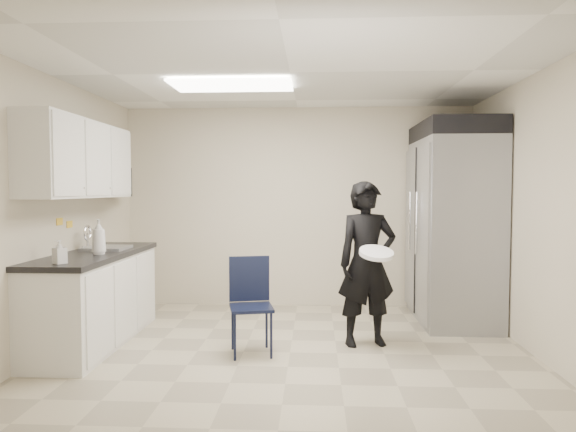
# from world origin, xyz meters

# --- Properties ---
(floor) EXTENTS (4.50, 4.50, 0.00)m
(floor) POSITION_xyz_m (0.00, 0.00, 0.00)
(floor) COLOR #AEA489
(floor) RESTS_ON ground
(ceiling) EXTENTS (4.50, 4.50, 0.00)m
(ceiling) POSITION_xyz_m (0.00, 0.00, 2.60)
(ceiling) COLOR white
(ceiling) RESTS_ON back_wall
(back_wall) EXTENTS (4.50, 0.00, 4.50)m
(back_wall) POSITION_xyz_m (0.00, 2.00, 1.30)
(back_wall) COLOR beige
(back_wall) RESTS_ON floor
(left_wall) EXTENTS (0.00, 4.00, 4.00)m
(left_wall) POSITION_xyz_m (-2.25, 0.00, 1.30)
(left_wall) COLOR beige
(left_wall) RESTS_ON floor
(right_wall) EXTENTS (0.00, 4.00, 4.00)m
(right_wall) POSITION_xyz_m (2.25, 0.00, 1.30)
(right_wall) COLOR beige
(right_wall) RESTS_ON floor
(ceiling_panel) EXTENTS (1.20, 0.60, 0.02)m
(ceiling_panel) POSITION_xyz_m (-0.60, 0.40, 2.57)
(ceiling_panel) COLOR white
(ceiling_panel) RESTS_ON ceiling
(lower_counter) EXTENTS (0.60, 1.90, 0.86)m
(lower_counter) POSITION_xyz_m (-1.95, 0.20, 0.43)
(lower_counter) COLOR silver
(lower_counter) RESTS_ON floor
(countertop) EXTENTS (0.64, 1.95, 0.05)m
(countertop) POSITION_xyz_m (-1.95, 0.20, 0.89)
(countertop) COLOR black
(countertop) RESTS_ON lower_counter
(sink) EXTENTS (0.42, 0.40, 0.14)m
(sink) POSITION_xyz_m (-1.93, 0.45, 0.87)
(sink) COLOR gray
(sink) RESTS_ON countertop
(faucet) EXTENTS (0.02, 0.02, 0.24)m
(faucet) POSITION_xyz_m (-2.13, 0.45, 1.02)
(faucet) COLOR silver
(faucet) RESTS_ON countertop
(upper_cabinets) EXTENTS (0.35, 1.80, 0.75)m
(upper_cabinets) POSITION_xyz_m (-2.08, 0.20, 1.83)
(upper_cabinets) COLOR silver
(upper_cabinets) RESTS_ON left_wall
(towel_dispenser) EXTENTS (0.22, 0.30, 0.35)m
(towel_dispenser) POSITION_xyz_m (-2.14, 1.35, 1.62)
(towel_dispenser) COLOR black
(towel_dispenser) RESTS_ON left_wall
(notice_sticker_left) EXTENTS (0.00, 0.12, 0.07)m
(notice_sticker_left) POSITION_xyz_m (-2.24, 0.10, 1.22)
(notice_sticker_left) COLOR yellow
(notice_sticker_left) RESTS_ON left_wall
(notice_sticker_right) EXTENTS (0.00, 0.12, 0.07)m
(notice_sticker_right) POSITION_xyz_m (-2.24, 0.30, 1.18)
(notice_sticker_right) COLOR yellow
(notice_sticker_right) RESTS_ON left_wall
(commercial_fridge) EXTENTS (0.80, 1.35, 2.10)m
(commercial_fridge) POSITION_xyz_m (1.83, 1.27, 1.05)
(commercial_fridge) COLOR gray
(commercial_fridge) RESTS_ON floor
(fridge_compressor) EXTENTS (0.80, 1.35, 0.20)m
(fridge_compressor) POSITION_xyz_m (1.83, 1.27, 2.20)
(fridge_compressor) COLOR black
(fridge_compressor) RESTS_ON commercial_fridge
(folding_chair) EXTENTS (0.46, 0.46, 0.87)m
(folding_chair) POSITION_xyz_m (-0.36, -0.06, 0.43)
(folding_chair) COLOR black
(folding_chair) RESTS_ON floor
(man_tuxedo) EXTENTS (0.67, 0.53, 1.61)m
(man_tuxedo) POSITION_xyz_m (0.74, 0.29, 0.81)
(man_tuxedo) COLOR black
(man_tuxedo) RESTS_ON floor
(bucket_lid) EXTENTS (0.39, 0.39, 0.04)m
(bucket_lid) POSITION_xyz_m (0.80, 0.05, 0.94)
(bucket_lid) COLOR white
(bucket_lid) RESTS_ON man_tuxedo
(soap_bottle_a) EXTENTS (0.17, 0.17, 0.34)m
(soap_bottle_a) POSITION_xyz_m (-1.84, 0.05, 1.08)
(soap_bottle_a) COLOR silver
(soap_bottle_a) RESTS_ON countertop
(soap_bottle_b) EXTENTS (0.13, 0.13, 0.20)m
(soap_bottle_b) POSITION_xyz_m (-1.90, -0.58, 1.01)
(soap_bottle_b) COLOR #B4B4C1
(soap_bottle_b) RESTS_ON countertop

